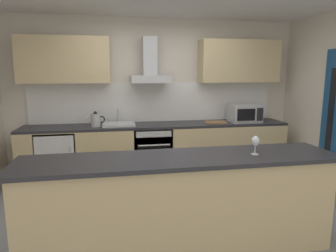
% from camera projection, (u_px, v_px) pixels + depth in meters
% --- Properties ---
extents(ground, '(5.83, 4.65, 0.02)m').
position_uv_depth(ground, '(178.00, 222.00, 3.41)').
color(ground, gray).
extents(wall_back, '(5.83, 0.12, 2.60)m').
position_uv_depth(wall_back, '(155.00, 98.00, 5.01)').
color(wall_back, silver).
rests_on(wall_back, ground).
extents(backsplash_tile, '(4.11, 0.02, 0.66)m').
position_uv_depth(backsplash_tile, '(155.00, 102.00, 4.95)').
color(backsplash_tile, white).
extents(counter_back, '(4.25, 0.60, 0.90)m').
position_uv_depth(counter_back, '(158.00, 151.00, 4.79)').
color(counter_back, '#D1B784').
rests_on(counter_back, ground).
extents(counter_island, '(2.99, 0.64, 0.94)m').
position_uv_depth(counter_island, '(181.00, 204.00, 2.77)').
color(counter_island, '#D1B784').
rests_on(counter_island, ground).
extents(upper_cabinets, '(4.20, 0.32, 0.70)m').
position_uv_depth(upper_cabinets, '(157.00, 61.00, 4.68)').
color(upper_cabinets, '#D1B784').
extents(oven, '(0.60, 0.62, 0.80)m').
position_uv_depth(oven, '(152.00, 151.00, 4.74)').
color(oven, slate).
rests_on(oven, ground).
extents(refrigerator, '(0.58, 0.60, 0.85)m').
position_uv_depth(refrigerator, '(59.00, 158.00, 4.49)').
color(refrigerator, white).
rests_on(refrigerator, ground).
extents(microwave, '(0.50, 0.38, 0.30)m').
position_uv_depth(microwave, '(245.00, 113.00, 4.89)').
color(microwave, '#B7BABC').
rests_on(microwave, counter_back).
extents(sink, '(0.50, 0.40, 0.26)m').
position_uv_depth(sink, '(119.00, 124.00, 4.58)').
color(sink, silver).
rests_on(sink, counter_back).
extents(kettle, '(0.29, 0.15, 0.24)m').
position_uv_depth(kettle, '(96.00, 120.00, 4.46)').
color(kettle, '#B7BABC').
rests_on(kettle, counter_back).
extents(range_hood, '(0.62, 0.45, 0.72)m').
position_uv_depth(range_hood, '(150.00, 68.00, 4.64)').
color(range_hood, '#B7BABC').
extents(wine_glass, '(0.08, 0.08, 0.18)m').
position_uv_depth(wine_glass, '(255.00, 142.00, 2.74)').
color(wine_glass, silver).
rests_on(wine_glass, counter_island).
extents(chopping_board, '(0.37, 0.28, 0.02)m').
position_uv_depth(chopping_board, '(216.00, 122.00, 4.83)').
color(chopping_board, '#9E7247').
rests_on(chopping_board, counter_back).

